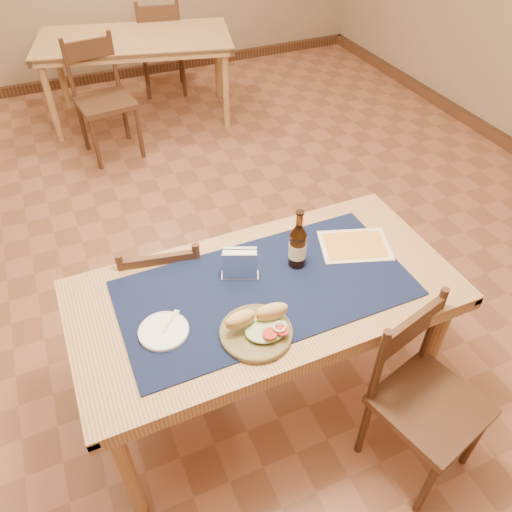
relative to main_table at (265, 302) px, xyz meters
name	(u,v)px	position (x,y,z in m)	size (l,w,h in m)	color
room	(192,64)	(0.00, 0.80, 0.73)	(6.04, 7.04, 2.84)	brown
main_table	(265,302)	(0.00, 0.00, 0.00)	(1.60, 0.80, 0.75)	tan
placemat	(266,288)	(0.00, 0.00, 0.09)	(1.20, 0.60, 0.01)	#0E1A36
baseboard	(211,283)	(0.00, 0.80, -0.62)	(6.00, 7.00, 0.10)	#4C2C1B
back_table	(135,46)	(0.21, 3.25, 0.00)	(1.82, 1.22, 0.75)	tan
chair_main_far	(166,292)	(-0.34, 0.46, -0.24)	(0.45, 0.45, 0.83)	#4C2C1B
chair_main_near	(424,396)	(0.47, -0.55, -0.23)	(0.48, 0.48, 0.85)	#4C2C1B
chair_back_near	(103,97)	(-0.21, 2.73, -0.18)	(0.48, 0.48, 0.94)	#4C2C1B
chair_back_far	(161,45)	(0.55, 3.72, -0.19)	(0.51, 0.51, 0.93)	#4C2C1B
sandwich_plate	(258,328)	(-0.12, -0.21, 0.12)	(0.28, 0.28, 0.11)	brown
side_plate	(164,331)	(-0.45, -0.06, 0.10)	(0.19, 0.19, 0.02)	white
fork	(172,320)	(-0.41, -0.02, 0.10)	(0.09, 0.10, 0.00)	#A1E27C
beer_bottle	(298,246)	(0.18, 0.08, 0.19)	(0.08, 0.08, 0.28)	#4E2A0E
napkin_holder	(240,264)	(-0.07, 0.11, 0.15)	(0.17, 0.11, 0.14)	white
menu_card	(355,245)	(0.48, 0.08, 0.09)	(0.37, 0.31, 0.01)	beige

